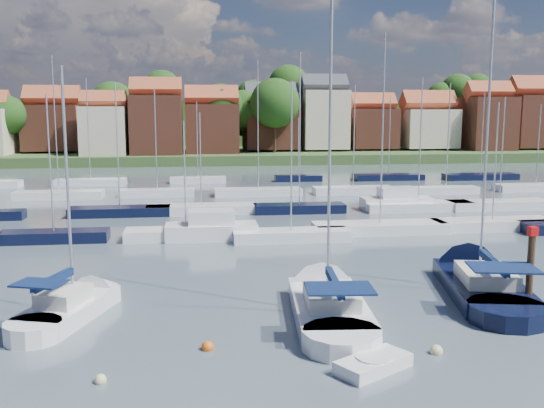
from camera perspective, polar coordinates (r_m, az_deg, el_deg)
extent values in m
plane|color=#43525B|center=(66.80, -1.64, 0.35)|extent=(260.00, 260.00, 0.00)
cube|color=white|center=(30.76, -18.53, -9.68)|extent=(4.23, 6.38, 1.20)
cone|color=white|center=(33.84, -15.40, -7.85)|extent=(3.25, 3.51, 2.46)
cylinder|color=white|center=(28.39, -21.54, -11.40)|extent=(3.12, 3.12, 1.20)
cube|color=silver|center=(30.14, -19.01, -8.19)|extent=(2.42, 2.88, 0.70)
cylinder|color=#B2B2B7|center=(29.81, -18.70, 1.70)|extent=(0.14, 0.14, 10.93)
cylinder|color=#B2B2B7|center=(29.24, -19.90, -7.03)|extent=(1.15, 3.14, 0.10)
cube|color=#0D1C42|center=(29.20, -19.92, -6.74)|extent=(1.29, 3.05, 0.35)
cube|color=#0D1C42|center=(28.29, -21.06, -6.98)|extent=(2.45, 2.07, 0.08)
cube|color=white|center=(29.44, 5.38, -10.09)|extent=(4.04, 8.29, 1.20)
cone|color=white|center=(34.19, 4.26, -7.39)|extent=(3.68, 4.18, 3.35)
cylinder|color=white|center=(25.71, 6.59, -12.96)|extent=(3.63, 3.63, 1.20)
cube|color=silver|center=(28.62, 5.56, -8.65)|extent=(2.63, 3.54, 0.70)
cylinder|color=#B2B2B7|center=(28.46, 5.46, 5.79)|extent=(0.14, 0.14, 14.87)
cylinder|color=#B2B2B7|center=(27.31, 5.90, -7.64)|extent=(0.49, 4.45, 0.10)
cube|color=#0D1C42|center=(27.27, 5.91, -7.34)|extent=(0.67, 4.25, 0.35)
cube|color=#0D1C42|center=(25.85, 6.37, -7.90)|extent=(3.01, 2.25, 0.08)
cube|color=black|center=(34.74, 19.15, -7.59)|extent=(5.41, 9.37, 1.20)
cone|color=black|center=(39.90, 17.19, -5.41)|extent=(4.47, 4.94, 3.67)
cylinder|color=black|center=(30.70, 21.21, -9.86)|extent=(4.35, 4.35, 1.20)
cube|color=silver|center=(33.92, 19.49, -6.34)|extent=(3.27, 4.12, 0.70)
cylinder|color=#B2B2B7|center=(34.02, 19.65, 7.31)|extent=(0.14, 0.14, 16.67)
cylinder|color=#B2B2B7|center=(32.57, 20.11, -5.44)|extent=(1.11, 4.80, 0.10)
cube|color=#0D1C42|center=(32.54, 20.12, -5.19)|extent=(1.26, 4.61, 0.35)
cube|color=#0D1C42|center=(31.02, 20.91, -5.61)|extent=(3.50, 2.80, 0.08)
cube|color=white|center=(24.02, 9.51, -14.72)|extent=(3.30, 2.77, 0.59)
cylinder|color=white|center=(23.96, 9.52, -14.35)|extent=(1.40, 1.40, 0.38)
cylinder|color=#4C331E|center=(32.72, 23.01, -7.66)|extent=(0.36, 0.36, 6.27)
cube|color=red|center=(32.02, 23.34, -2.36)|extent=(0.40, 0.40, 0.44)
sphere|color=beige|center=(23.67, -15.83, -15.87)|extent=(0.45, 0.45, 0.45)
sphere|color=#D85914|center=(25.81, -6.07, -13.46)|extent=(0.54, 0.54, 0.54)
sphere|color=beige|center=(26.15, 15.21, -13.42)|extent=(0.51, 0.51, 0.51)
sphere|color=beige|center=(34.34, 5.76, -7.77)|extent=(0.52, 0.52, 0.52)
sphere|color=beige|center=(30.30, 20.06, -10.54)|extent=(0.46, 0.46, 0.46)
sphere|color=#D85914|center=(30.11, -18.17, -10.57)|extent=(0.47, 0.47, 0.47)
cube|color=black|center=(48.42, -19.83, -2.96)|extent=(8.01, 2.24, 1.00)
cylinder|color=#B2B2B7|center=(47.65, -20.18, 3.62)|extent=(0.12, 0.12, 10.16)
cube|color=white|center=(46.92, -8.10, -2.89)|extent=(9.22, 2.58, 1.00)
cylinder|color=#B2B2B7|center=(46.22, -8.22, 2.70)|extent=(0.12, 0.12, 8.18)
cube|color=white|center=(45.91, 1.80, -3.06)|extent=(8.78, 2.46, 1.00)
cylinder|color=#B2B2B7|center=(45.07, 1.83, 4.47)|extent=(0.12, 0.12, 11.06)
cube|color=white|center=(49.61, 10.12, -2.30)|extent=(10.79, 3.02, 1.00)
cylinder|color=#B2B2B7|center=(48.74, 10.37, 6.89)|extent=(0.12, 0.12, 14.87)
cube|color=white|center=(53.64, 20.00, -1.87)|extent=(10.13, 2.84, 1.00)
cylinder|color=#B2B2B7|center=(52.97, 20.30, 3.77)|extent=(0.12, 0.12, 9.59)
cube|color=white|center=(46.70, -5.70, -2.71)|extent=(7.00, 2.60, 1.40)
cube|color=white|center=(46.50, -5.72, -1.38)|extent=(3.50, 2.20, 1.30)
cube|color=black|center=(58.59, -14.12, -0.75)|extent=(9.30, 2.60, 1.00)
cylinder|color=#B2B2B7|center=(57.92, -14.35, 5.35)|extent=(0.12, 0.12, 11.48)
cube|color=white|center=(58.53, -6.66, -0.55)|extent=(10.40, 2.91, 1.00)
cylinder|color=#B2B2B7|center=(57.95, -6.75, 4.22)|extent=(0.12, 0.12, 8.77)
cube|color=black|center=(58.67, 2.59, -0.48)|extent=(8.80, 2.46, 1.00)
cylinder|color=#B2B2B7|center=(57.94, 2.64, 7.03)|extent=(0.12, 0.12, 14.33)
cube|color=white|center=(61.72, 13.57, -0.26)|extent=(10.73, 3.00, 1.00)
cylinder|color=#B2B2B7|center=(61.06, 13.79, 5.85)|extent=(0.12, 0.12, 12.14)
cube|color=white|center=(65.02, 20.59, -0.13)|extent=(10.48, 2.93, 1.00)
cylinder|color=#B2B2B7|center=(64.44, 20.86, 4.83)|extent=(0.12, 0.12, 10.28)
cube|color=white|center=(61.81, 11.62, -0.04)|extent=(7.00, 2.60, 1.40)
cube|color=white|center=(61.66, 11.66, 0.97)|extent=(3.50, 2.20, 1.30)
cube|color=white|center=(72.22, -19.40, 0.77)|extent=(9.71, 2.72, 1.00)
cylinder|color=#B2B2B7|center=(71.62, -19.73, 7.07)|extent=(0.12, 0.12, 14.88)
cube|color=white|center=(71.03, -10.74, 0.99)|extent=(8.49, 2.38, 1.00)
cylinder|color=#B2B2B7|center=(70.48, -10.89, 5.95)|extent=(0.12, 0.12, 11.31)
cube|color=white|center=(70.55, -1.31, 1.09)|extent=(10.16, 2.85, 1.00)
cylinder|color=#B2B2B7|center=(69.94, -1.33, 7.43)|extent=(0.12, 0.12, 14.59)
cube|color=white|center=(72.73, 7.63, 1.24)|extent=(9.53, 2.67, 1.00)
cylinder|color=#B2B2B7|center=(72.18, 7.74, 6.33)|extent=(0.12, 0.12, 11.91)
cube|color=white|center=(75.03, 16.05, 1.21)|extent=(7.62, 2.13, 1.00)
cylinder|color=#B2B2B7|center=(74.49, 16.26, 6.22)|extent=(0.12, 0.12, 12.13)
cube|color=white|center=(81.49, 23.56, 1.39)|extent=(10.17, 2.85, 1.00)
cylinder|color=#B2B2B7|center=(81.04, 23.79, 5.15)|extent=(0.12, 0.12, 9.73)
cube|color=white|center=(83.98, -16.70, 1.95)|extent=(9.24, 2.59, 1.00)
cylinder|color=#B2B2B7|center=(83.49, -16.91, 6.78)|extent=(0.12, 0.12, 13.17)
cube|color=white|center=(83.59, -6.98, 2.22)|extent=(7.57, 2.12, 1.00)
cylinder|color=#B2B2B7|center=(83.15, -7.05, 6.07)|extent=(0.12, 0.12, 10.24)
cube|color=black|center=(84.99, 2.48, 2.38)|extent=(6.58, 1.84, 1.00)
cylinder|color=#B2B2B7|center=(84.61, 2.50, 5.42)|extent=(0.12, 0.12, 8.01)
cube|color=black|center=(88.08, 10.90, 2.46)|extent=(9.92, 2.78, 1.00)
cylinder|color=#B2B2B7|center=(87.65, 11.01, 6.33)|extent=(0.12, 0.12, 10.92)
cube|color=black|center=(92.19, 19.01, 2.41)|extent=(10.55, 2.95, 1.00)
cylinder|color=#B2B2B7|center=(91.76, 19.20, 6.30)|extent=(0.12, 0.12, 11.51)
cube|color=#365028|center=(143.22, -4.71, 4.92)|extent=(200.00, 70.00, 3.00)
cube|color=#365028|center=(167.96, -5.13, 7.08)|extent=(200.00, 60.00, 14.00)
cube|color=brown|center=(126.54, -19.84, 6.78)|extent=(10.37, 9.97, 8.73)
cube|color=#99482C|center=(126.52, -19.98, 9.33)|extent=(10.57, 5.13, 5.13)
cube|color=beige|center=(115.97, -15.47, 6.61)|extent=(8.09, 8.80, 8.96)
cube|color=#99482C|center=(115.92, -15.58, 9.31)|extent=(8.25, 4.00, 4.00)
cube|color=brown|center=(115.93, -10.78, 7.27)|extent=(9.36, 10.17, 10.97)
cube|color=#99482C|center=(115.97, -10.88, 10.54)|extent=(9.54, 4.63, 4.63)
cube|color=brown|center=(117.51, -5.67, 7.02)|extent=(9.90, 8.56, 9.42)
cube|color=#99482C|center=(117.49, -5.71, 9.91)|extent=(10.10, 4.90, 4.90)
cube|color=brown|center=(123.43, -0.05, 7.44)|extent=(10.59, 8.93, 9.49)
cube|color=#383A42|center=(123.45, -0.05, 10.24)|extent=(10.80, 5.24, 5.24)
cube|color=beige|center=(124.37, 4.90, 7.91)|extent=(9.01, 8.61, 11.65)
cube|color=#383A42|center=(124.47, 4.94, 11.10)|extent=(9.19, 4.46, 4.46)
cube|color=brown|center=(128.18, 9.39, 7.03)|extent=(9.10, 9.34, 8.00)
cube|color=#99482C|center=(128.14, 9.44, 9.32)|extent=(9.28, 4.50, 4.50)
cube|color=beige|center=(131.65, 14.39, 6.89)|extent=(10.86, 9.59, 7.88)
cube|color=#99482C|center=(131.62, 14.48, 9.19)|extent=(11.07, 5.37, 5.37)
cube|color=brown|center=(134.03, 19.56, 7.10)|extent=(9.18, 9.96, 10.97)
cube|color=#99482C|center=(134.06, 19.71, 9.92)|extent=(9.36, 4.54, 4.54)
cube|color=brown|center=(140.64, 23.52, 7.14)|extent=(11.39, 9.67, 10.76)
cube|color=#99482C|center=(140.70, 23.69, 9.89)|extent=(11.62, 5.64, 5.64)
cylinder|color=#382619|center=(154.81, 16.98, 7.90)|extent=(0.50, 0.50, 4.47)
sphere|color=#2C5019|center=(154.88, 17.08, 10.14)|extent=(8.18, 8.18, 8.18)
cylinder|color=#382619|center=(122.24, -2.64, 5.95)|extent=(0.50, 0.50, 4.46)
sphere|color=#2C5019|center=(122.10, -2.66, 8.79)|extent=(8.15, 8.15, 8.15)
cylinder|color=#382619|center=(141.13, 1.56, 8.26)|extent=(0.50, 0.50, 5.15)
sphere|color=#2C5019|center=(141.25, 1.57, 11.09)|extent=(9.41, 9.41, 9.41)
cylinder|color=#382619|center=(142.25, -10.26, 8.17)|extent=(0.50, 0.50, 4.56)
sphere|color=#2C5019|center=(142.34, -10.33, 10.66)|extent=(8.34, 8.34, 8.34)
cylinder|color=#382619|center=(132.19, -14.66, 6.04)|extent=(0.50, 0.50, 5.15)
sphere|color=#2C5019|center=(132.08, -14.78, 9.07)|extent=(9.42, 9.42, 9.42)
cylinder|color=#382619|center=(136.95, -21.06, 6.91)|extent=(0.50, 0.50, 3.42)
sphere|color=#2C5019|center=(136.92, -21.17, 8.85)|extent=(6.26, 6.26, 6.26)
cylinder|color=#382619|center=(132.18, 1.52, 6.02)|extent=(0.50, 0.50, 3.77)
sphere|color=#2C5019|center=(132.04, 1.53, 8.23)|extent=(6.89, 6.89, 6.89)
cylinder|color=#382619|center=(117.87, 0.28, 6.04)|extent=(0.50, 0.50, 5.21)
sphere|color=#2C5019|center=(117.75, 0.28, 9.48)|extent=(9.53, 9.53, 9.53)
cylinder|color=#382619|center=(144.76, 21.01, 5.52)|extent=(0.50, 0.50, 2.97)
sphere|color=#2C5019|center=(144.63, 21.10, 7.12)|extent=(5.44, 5.44, 5.44)
cylinder|color=#382619|center=(119.77, -4.77, 5.97)|extent=(0.50, 0.50, 4.84)
sphere|color=#2C5019|center=(119.64, -4.81, 9.11)|extent=(8.85, 8.85, 8.85)
cylinder|color=#382619|center=(153.37, 15.53, 7.83)|extent=(0.50, 0.50, 3.72)
sphere|color=#2C5019|center=(153.41, 15.61, 9.71)|extent=(6.80, 6.80, 6.80)
cylinder|color=#382619|center=(134.46, 19.56, 5.62)|extent=(0.50, 0.50, 4.05)
sphere|color=#2C5019|center=(134.32, 19.68, 7.96)|extent=(7.40, 7.40, 7.40)
cylinder|color=#382619|center=(123.61, -23.59, 5.16)|extent=(0.50, 0.50, 4.00)
sphere|color=#2C5019|center=(123.46, -23.75, 7.68)|extent=(7.32, 7.32, 7.32)
cylinder|color=#382619|center=(139.71, -1.85, 7.98)|extent=(0.50, 0.50, 3.93)
sphere|color=#2C5019|center=(139.74, -1.86, 10.16)|extent=(7.19, 7.19, 7.19)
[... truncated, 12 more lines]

